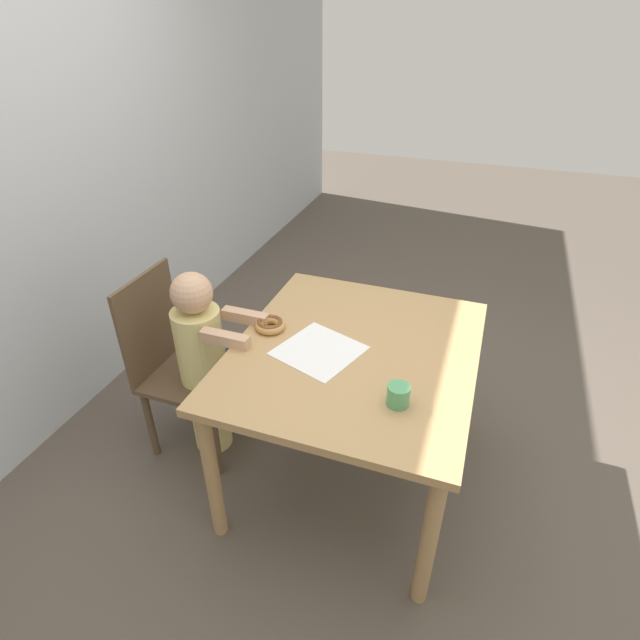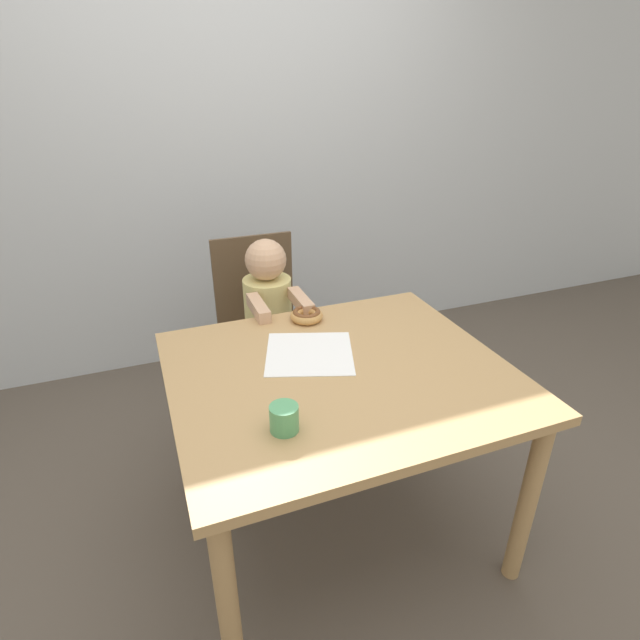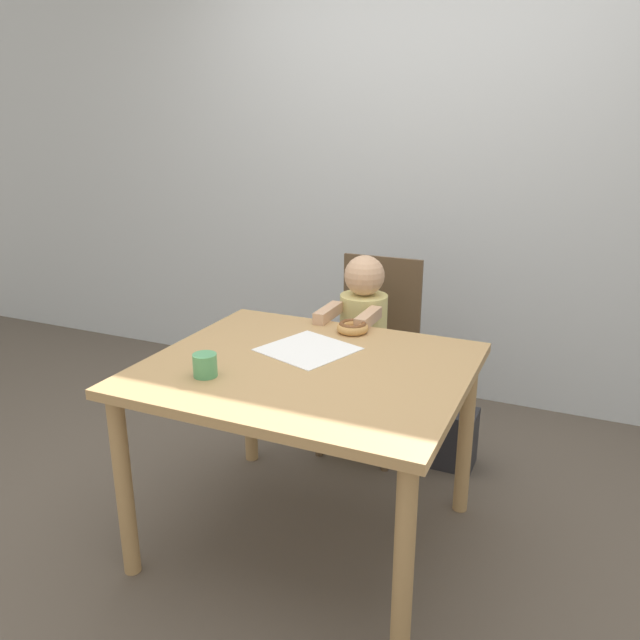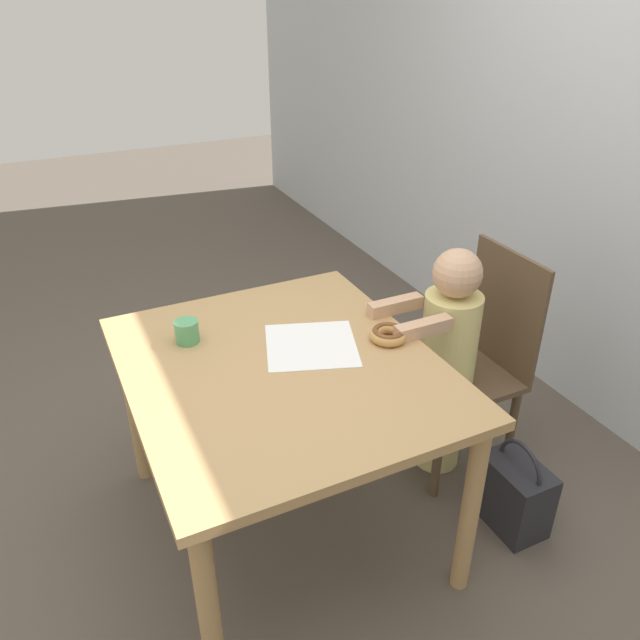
% 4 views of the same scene
% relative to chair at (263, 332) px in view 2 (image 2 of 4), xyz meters
% --- Properties ---
extents(ground_plane, '(12.00, 12.00, 0.00)m').
position_rel_chair_xyz_m(ground_plane, '(0.05, -0.85, -0.46)').
color(ground_plane, brown).
extents(wall_back, '(8.00, 0.05, 2.50)m').
position_rel_chair_xyz_m(wall_back, '(0.05, 0.73, 0.79)').
color(wall_back, silver).
rests_on(wall_back, ground_plane).
extents(dining_table, '(1.12, 0.98, 0.73)m').
position_rel_chair_xyz_m(dining_table, '(0.05, -0.85, 0.17)').
color(dining_table, tan).
rests_on(dining_table, ground_plane).
extents(chair, '(0.40, 0.43, 0.92)m').
position_rel_chair_xyz_m(chair, '(0.00, 0.00, 0.00)').
color(chair, brown).
rests_on(chair, ground_plane).
extents(child_figure, '(0.24, 0.42, 0.98)m').
position_rel_chair_xyz_m(child_figure, '(0.00, -0.13, 0.05)').
color(child_figure, '#E0D17F').
rests_on(child_figure, ground_plane).
extents(donut, '(0.13, 0.13, 0.04)m').
position_rel_chair_xyz_m(donut, '(0.07, -0.45, 0.29)').
color(donut, tan).
rests_on(donut, dining_table).
extents(napkin, '(0.39, 0.39, 0.00)m').
position_rel_chair_xyz_m(napkin, '(-0.01, -0.71, 0.27)').
color(napkin, white).
rests_on(napkin, dining_table).
extents(handbag, '(0.26, 0.17, 0.38)m').
position_rel_chair_xyz_m(handbag, '(0.41, -0.08, -0.32)').
color(handbag, '#232328').
rests_on(handbag, ground_plane).
extents(cup, '(0.08, 0.08, 0.08)m').
position_rel_chair_xyz_m(cup, '(-0.22, -1.08, 0.31)').
color(cup, '#519E66').
rests_on(cup, dining_table).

